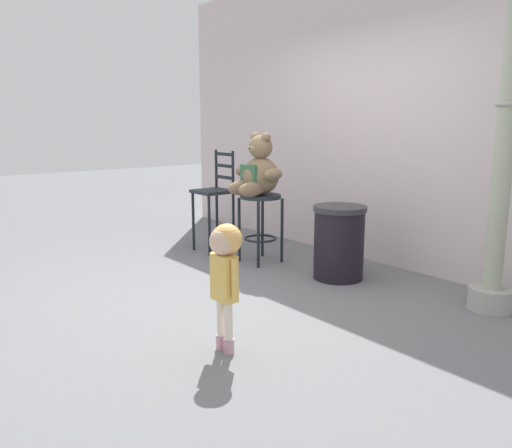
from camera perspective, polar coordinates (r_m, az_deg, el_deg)
The scene contains 8 objects.
ground_plane at distance 4.54m, azimuth -3.21°, elevation -7.69°, with size 24.00×24.00×0.00m, color slate.
building_wall at distance 5.69m, azimuth 13.49°, elevation 11.99°, with size 6.46×0.30×3.15m, color beige.
bar_stool_with_teddy at distance 5.41m, azimuth 0.50°, elevation 1.23°, with size 0.43×0.43×0.73m.
teddy_bear at distance 5.33m, azimuth 0.25°, elevation 5.81°, with size 0.61×0.54×0.64m.
child_walking at distance 3.25m, azimuth -3.48°, elevation -4.04°, with size 0.27×0.21×0.85m.
trash_bin at distance 4.93m, azimuth 9.23°, elevation -2.00°, with size 0.50×0.50×0.70m.
lamppost at distance 4.34m, azimuth 25.74°, elevation 5.15°, with size 0.34×0.34×2.78m.
bar_chair_empty at distance 5.90m, azimuth -4.59°, elevation 3.15°, with size 0.39×0.39×1.16m.
Camera 1 is at (3.49, -2.50, 1.48)m, focal length 35.90 mm.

